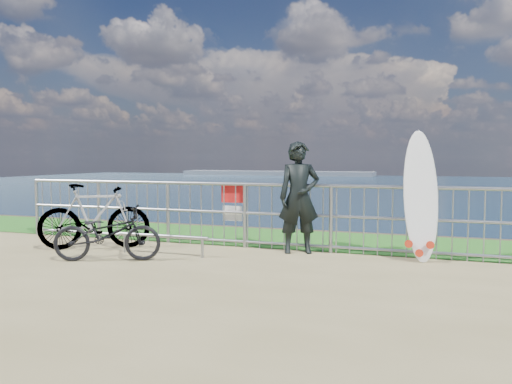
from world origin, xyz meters
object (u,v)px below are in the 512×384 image
at_px(surfboard, 421,200).
at_px(bicycle_far, 94,216).
at_px(surfer, 299,198).
at_px(bicycle_near, 107,233).

height_order(surfboard, bicycle_far, surfboard).
xyz_separation_m(surfer, surfboard, (1.88, 0.01, 0.01)).
height_order(surfer, bicycle_far, surfer).
bearing_deg(bicycle_near, surfboard, -93.28).
bearing_deg(surfer, surfboard, -22.52).
distance_m(surfer, bicycle_far, 3.50).
distance_m(surfer, bicycle_near, 3.05).
bearing_deg(bicycle_near, surfer, -81.48).
relative_size(surfboard, bicycle_near, 1.25).
relative_size(surfer, bicycle_near, 1.14).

